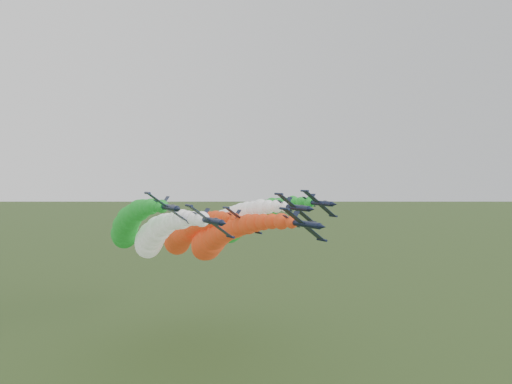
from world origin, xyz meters
TOP-DOWN VIEW (x-y plane):
  - jet_lead at (4.54, 40.62)m, footprint 17.03×75.07m
  - jet_inner_left at (-10.62, 48.42)m, footprint 17.00×75.04m
  - jet_inner_right at (10.89, 52.83)m, footprint 17.82×75.85m
  - jet_outer_left at (-15.32, 57.91)m, footprint 17.04×75.07m
  - jet_outer_right at (23.32, 61.20)m, footprint 17.71×75.74m
  - jet_trail at (5.65, 66.55)m, footprint 17.67×75.71m

SIDE VIEW (x-z plane):
  - jet_trail at x=5.65m, z-range 24.14..45.38m
  - jet_lead at x=4.54m, z-range 25.74..46.34m
  - jet_inner_left at x=-10.62m, z-range 26.73..47.29m
  - jet_inner_right at x=10.89m, z-range 27.34..48.73m
  - jet_outer_right at x=23.32m, z-range 27.56..48.84m
  - jet_outer_left at x=-15.32m, z-range 29.05..49.65m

